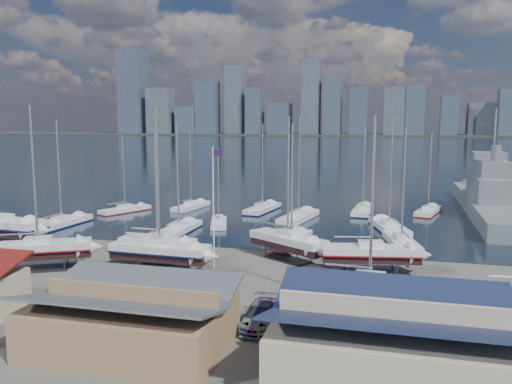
# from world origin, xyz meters

# --- Properties ---
(ground) EXTENTS (1400.00, 1400.00, 0.00)m
(ground) POSITION_xyz_m (0.00, -10.00, 0.00)
(ground) COLOR #605E59
(ground) RESTS_ON ground
(water) EXTENTS (1400.00, 600.00, 0.40)m
(water) POSITION_xyz_m (0.00, 300.00, -0.15)
(water) COLOR #172836
(water) RESTS_ON ground
(far_shore) EXTENTS (1400.00, 80.00, 2.20)m
(far_shore) POSITION_xyz_m (0.00, 560.00, 1.10)
(far_shore) COLOR #2D332D
(far_shore) RESTS_ON ground
(skyline) EXTENTS (639.14, 43.80, 107.69)m
(skyline) POSITION_xyz_m (-7.83, 553.76, 39.09)
(skyline) COLOR #475166
(skyline) RESTS_ON far_shore
(shed_grey) EXTENTS (12.60, 8.40, 4.17)m
(shed_grey) POSITION_xyz_m (0.00, -26.00, 2.15)
(shed_grey) COLOR #8C6B4C
(shed_grey) RESTS_ON ground
(shed_blue) EXTENTS (13.65, 9.45, 4.71)m
(shed_blue) POSITION_xyz_m (16.00, -26.00, 2.42)
(shed_blue) COLOR #BFB293
(shed_blue) RESTS_ON ground
(sailboat_cradle_1) EXTENTS (10.00, 7.03, 15.92)m
(sailboat_cradle_1) POSITION_xyz_m (-17.14, -12.74, 2.07)
(sailboat_cradle_1) COLOR #2D2D33
(sailboat_cradle_1) RESTS_ON ground
(sailboat_cradle_2) EXTENTS (8.12, 2.58, 13.33)m
(sailboat_cradle_2) POSITION_xyz_m (-7.18, -7.12, 1.94)
(sailboat_cradle_2) COLOR #2D2D33
(sailboat_cradle_2) RESTS_ON ground
(sailboat_cradle_3) EXTENTS (9.87, 3.12, 15.81)m
(sailboat_cradle_3) POSITION_xyz_m (-5.35, -10.47, 2.06)
(sailboat_cradle_3) COLOR #2D2D33
(sailboat_cradle_3) RESTS_ON ground
(sailboat_cradle_4) EXTENTS (9.02, 7.08, 14.93)m
(sailboat_cradle_4) POSITION_xyz_m (5.77, -3.26, 2.02)
(sailboat_cradle_4) COLOR #2D2D33
(sailboat_cradle_4) RESTS_ON ground
(sailboat_cradle_5) EXTENTS (9.11, 3.16, 14.57)m
(sailboat_cradle_5) POSITION_xyz_m (14.49, -16.23, 2.00)
(sailboat_cradle_5) COLOR #2D2D33
(sailboat_cradle_5) RESTS_ON ground
(sailboat_cradle_6) EXTENTS (9.52, 4.21, 14.97)m
(sailboat_cradle_6) POSITION_xyz_m (14.30, -5.99, 2.02)
(sailboat_cradle_6) COLOR #2D2D33
(sailboat_cradle_6) RESTS_ON ground
(sailboat_moored_0) EXTENTS (3.52, 10.53, 15.51)m
(sailboat_moored_0) POSITION_xyz_m (-27.98, 5.96, 0.31)
(sailboat_moored_0) COLOR black
(sailboat_moored_0) RESTS_ON water
(sailboat_moored_1) EXTENTS (5.93, 8.95, 13.06)m
(sailboat_moored_1) POSITION_xyz_m (-24.99, 18.19, 0.31)
(sailboat_moored_1) COLOR black
(sailboat_moored_1) RESTS_ON water
(sailboat_moored_2) EXTENTS (3.77, 9.36, 13.73)m
(sailboat_moored_2) POSITION_xyz_m (-15.83, 23.79, 0.32)
(sailboat_moored_2) COLOR black
(sailboat_moored_2) RESTS_ON water
(sailboat_moored_3) EXTENTS (2.84, 10.08, 15.07)m
(sailboat_moored_3) POSITION_xyz_m (-10.48, 6.05, 0.31)
(sailboat_moored_3) COLOR black
(sailboat_moored_3) RESTS_ON water
(sailboat_moored_4) EXTENTS (4.30, 7.84, 11.41)m
(sailboat_moored_4) POSITION_xyz_m (-6.91, 11.83, 0.33)
(sailboat_moored_4) COLOR black
(sailboat_moored_4) RESTS_ON water
(sailboat_moored_5) EXTENTS (4.31, 10.26, 14.88)m
(sailboat_moored_5) POSITION_xyz_m (-3.66, 24.42, 0.31)
(sailboat_moored_5) COLOR black
(sailboat_moored_5) RESTS_ON water
(sailboat_moored_6) EXTENTS (3.69, 10.18, 14.90)m
(sailboat_moored_6) POSITION_xyz_m (4.96, 3.40, 0.31)
(sailboat_moored_6) COLOR black
(sailboat_moored_6) RESTS_ON water
(sailboat_moored_7) EXTENTS (4.92, 11.01, 16.06)m
(sailboat_moored_7) POSITION_xyz_m (3.28, 18.40, 0.32)
(sailboat_moored_7) COLOR black
(sailboat_moored_7) RESTS_ON water
(sailboat_moored_8) EXTENTS (3.32, 9.73, 14.31)m
(sailboat_moored_8) POSITION_xyz_m (12.22, 26.79, 0.31)
(sailboat_moored_8) COLOR black
(sailboat_moored_8) RESTS_ON water
(sailboat_moored_9) EXTENTS (4.50, 9.83, 14.33)m
(sailboat_moored_9) POSITION_xyz_m (17.52, 6.12, 0.32)
(sailboat_moored_9) COLOR black
(sailboat_moored_9) RESTS_ON water
(sailboat_moored_10) EXTENTS (5.71, 10.94, 15.75)m
(sailboat_moored_10) POSITION_xyz_m (16.18, 14.28, 0.31)
(sailboat_moored_10) COLOR black
(sailboat_moored_10) RESTS_ON water
(sailboat_moored_11) EXTENTS (4.98, 9.40, 13.54)m
(sailboat_moored_11) POSITION_xyz_m (22.29, 28.82, 0.31)
(sailboat_moored_11) COLOR black
(sailboat_moored_11) RESTS_ON water
(naval_ship_east) EXTENTS (8.92, 45.11, 18.04)m
(naval_ship_east) POSITION_xyz_m (31.83, 31.64, 1.66)
(naval_ship_east) COLOR slate
(naval_ship_east) RESTS_ON water
(car_a) EXTENTS (1.80, 3.90, 1.29)m
(car_a) POSITION_xyz_m (-7.00, -19.85, 0.65)
(car_a) COLOR gray
(car_a) RESTS_ON ground
(car_b) EXTENTS (4.30, 2.16, 1.35)m
(car_b) POSITION_xyz_m (-3.56, -20.11, 0.68)
(car_b) COLOR gray
(car_b) RESTS_ON ground
(car_c) EXTENTS (3.16, 5.80, 1.54)m
(car_c) POSITION_xyz_m (-1.68, -18.08, 0.77)
(car_c) COLOR gray
(car_c) RESTS_ON ground
(car_d) EXTENTS (2.40, 5.55, 1.59)m
(car_d) POSITION_xyz_m (7.13, -20.69, 0.80)
(car_d) COLOR gray
(car_d) RESTS_ON ground
(flagpole) EXTENTS (1.06, 0.12, 12.03)m
(flagpole) POSITION_xyz_m (-0.61, -8.10, 6.93)
(flagpole) COLOR white
(flagpole) RESTS_ON ground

